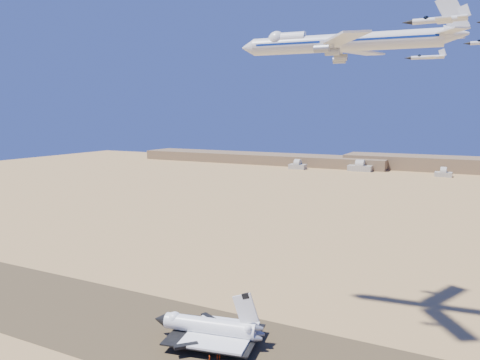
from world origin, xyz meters
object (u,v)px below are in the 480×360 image
at_px(shuttle, 209,328).
at_px(crew_a, 210,358).
at_px(chase_jet_e, 427,57).
at_px(crew_b, 220,357).
at_px(chase_jet_a, 438,20).
at_px(carrier_747, 336,43).
at_px(crew_c, 217,357).

relative_size(shuttle, crew_a, 19.36).
distance_m(shuttle, chase_jet_e, 128.81).
bearing_deg(crew_b, chase_jet_e, -77.30).
height_order(crew_a, chase_jet_a, chase_jet_a).
height_order(carrier_747, crew_b, carrier_747).
distance_m(shuttle, crew_c, 12.20).
height_order(crew_a, crew_c, crew_a).
bearing_deg(carrier_747, chase_jet_a, -55.51).
bearing_deg(chase_jet_e, carrier_747, -123.99).
distance_m(crew_c, chase_jet_e, 133.69).
relative_size(crew_c, chase_jet_a, 0.13).
xyz_separation_m(carrier_747, crew_b, (-21.71, -38.92, -95.13)).
relative_size(crew_a, crew_c, 1.05).
bearing_deg(crew_a, chase_jet_a, -88.95).
bearing_deg(crew_c, crew_b, -95.80).
bearing_deg(chase_jet_a, crew_b, 179.23).
bearing_deg(carrier_747, crew_a, -126.64).
height_order(crew_a, chase_jet_e, chase_jet_e).
bearing_deg(chase_jet_e, crew_a, -125.46).
height_order(carrier_747, crew_c, carrier_747).
relative_size(shuttle, carrier_747, 0.52).
height_order(shuttle, chase_jet_e, chase_jet_e).
height_order(shuttle, chase_jet_a, chase_jet_a).
xyz_separation_m(crew_a, chase_jet_a, (57.90, 1.55, 92.50)).
relative_size(shuttle, chase_jet_e, 2.46).
bearing_deg(crew_b, shuttle, -1.94).
distance_m(crew_a, crew_c, 2.36).
bearing_deg(carrier_747, crew_b, -125.31).
relative_size(crew_c, chase_jet_e, 0.12).
bearing_deg(shuttle, crew_c, -57.45).
xyz_separation_m(carrier_747, chase_jet_e, (23.02, 44.23, -1.11)).
bearing_deg(carrier_747, crew_c, -125.66).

